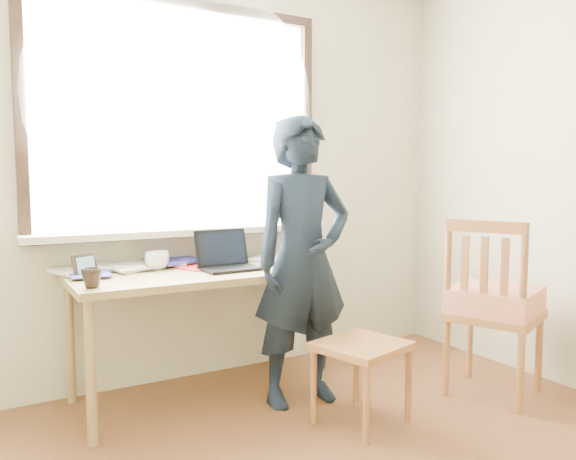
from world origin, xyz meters
TOP-DOWN VIEW (x-y plane):
  - room_shell at (-0.02, 0.20)m, footprint 3.52×4.02m
  - desk at (-0.25, 1.63)m, footprint 1.37×0.69m
  - laptop at (-0.08, 1.60)m, footprint 0.33×0.27m
  - mug_white at (-0.43, 1.77)m, footprint 0.19×0.19m
  - mug_dark at (-0.85, 1.42)m, footprint 0.11×0.11m
  - mouse at (0.25, 1.53)m, footprint 0.08×0.06m
  - desk_clutter at (-0.52, 1.83)m, footprint 0.91×0.50m
  - book_a at (-0.67, 1.80)m, footprint 0.24×0.29m
  - book_b at (0.22, 1.86)m, footprint 0.31×0.31m
  - picture_frame at (-0.83, 1.73)m, footprint 0.13×0.08m
  - work_chair at (0.36, 0.91)m, footprint 0.50×0.48m
  - side_chair at (1.24, 0.83)m, footprint 0.60×0.61m
  - person at (0.25, 1.30)m, footprint 0.60×0.41m

SIDE VIEW (x-z plane):
  - work_chair at x=0.36m, z-range 0.14..0.56m
  - side_chair at x=1.24m, z-range 0.03..1.05m
  - desk at x=-0.25m, z-range 0.29..1.03m
  - book_b at x=0.22m, z-range 0.73..0.75m
  - book_a at x=-0.67m, z-range 0.73..0.76m
  - mouse at x=0.25m, z-range 0.73..0.77m
  - desk_clutter at x=-0.52m, z-range 0.74..0.77m
  - mug_dark at x=-0.85m, z-range 0.73..0.83m
  - laptop at x=-0.08m, z-range 0.68..0.90m
  - mug_white at x=-0.43m, z-range 0.73..0.84m
  - picture_frame at x=-0.83m, z-range 0.73..0.84m
  - person at x=0.25m, z-range 0.00..1.59m
  - room_shell at x=-0.02m, z-range 0.33..2.94m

